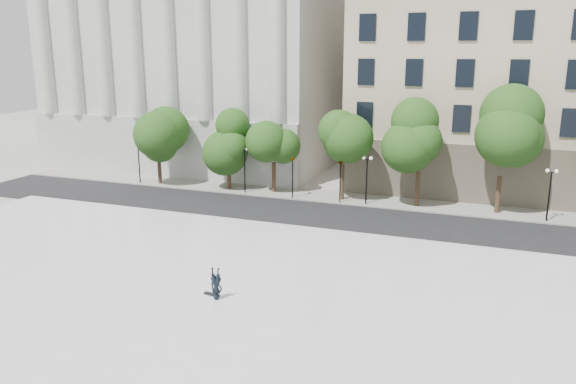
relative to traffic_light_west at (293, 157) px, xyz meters
The scene contains 12 objects.
ground 22.64m from the traffic_light_west, 86.77° to the right, with size 160.00×160.00×0.00m, color #BAB8AF.
plaza 19.65m from the traffic_light_west, 86.27° to the right, with size 44.00×22.00×0.45m, color white.
street 5.80m from the traffic_light_west, 73.69° to the right, with size 60.00×8.00×0.02m, color black.
far_sidewalk 4.20m from the traffic_light_west, 53.49° to the left, with size 60.00×4.00×0.12m, color #99968D.
building_west 24.44m from the traffic_light_west, 134.05° to the left, with size 31.50×27.65×25.60m.
building_east 27.99m from the traffic_light_west, 38.01° to the left, with size 36.00×26.15×23.00m.
traffic_light_west is the anchor object (origin of this frame).
traffic_light_east 4.20m from the traffic_light_west, ahead, with size 0.59×1.96×4.28m.
person_lying 21.67m from the traffic_light_west, 80.03° to the right, with size 0.60×0.39×1.64m, color black.
skateboard 21.29m from the traffic_light_west, 81.13° to the right, with size 0.86×0.22×0.09m, color black.
street_trees 5.79m from the traffic_light_west, 12.47° to the left, with size 41.46×4.91×7.83m.
lamp_posts 1.55m from the traffic_light_west, 12.96° to the left, with size 36.67×0.28×4.36m.
Camera 1 is at (14.78, -21.65, 12.40)m, focal length 35.00 mm.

